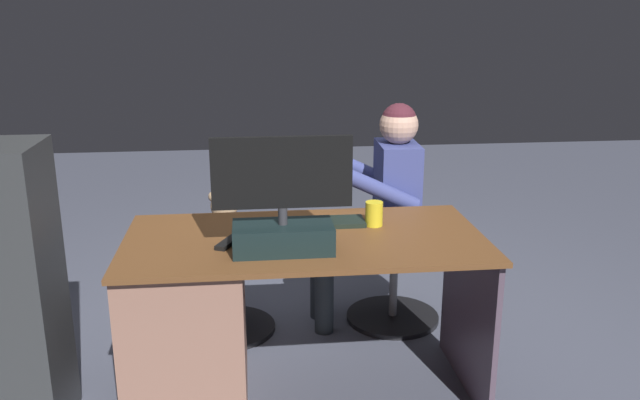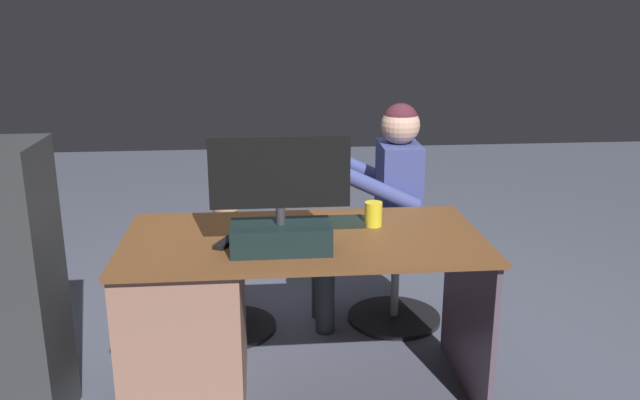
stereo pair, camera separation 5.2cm
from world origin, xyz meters
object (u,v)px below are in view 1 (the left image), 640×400
Objects in this scene: teddy_bear at (225,222)px; monitor at (283,217)px; cup at (374,214)px; tv_remote at (228,243)px; keyboard at (316,223)px; computer_mouse at (241,225)px; office_chair_teddy at (227,285)px; visitor_chair at (394,275)px; person at (380,197)px; desk at (211,317)px.

monitor is at bearing 107.79° from teddy_bear.
monitor is 0.87m from teddy_bear.
cup reaches higher than tv_remote.
keyboard is 0.33m from computer_mouse.
office_chair_teddy is 0.89m from visitor_chair.
computer_mouse is 0.54m from teddy_bear.
computer_mouse reaches higher than keyboard.
cup is 0.22× the size of office_chair_teddy.
person reaches higher than tv_remote.
desk is at bearing -26.14° from monitor.
monitor reaches higher than cup.
office_chair_teddy is 0.91m from person.
tv_remote is at bearing 15.77° from cup.
keyboard reaches higher than office_chair_teddy.
teddy_bear is at bearing 1.32° from person.
keyboard is 0.84× the size of visitor_chair.
desk is at bearing 85.58° from teddy_bear.
cup is (-0.41, -0.26, -0.08)m from monitor.
visitor_chair is at bearing -146.33° from computer_mouse.
desk is 15.47× the size of computer_mouse.
computer_mouse reaches higher than tv_remote.
desk is 1.12m from person.
office_chair_teddy is at bearing -37.79° from cup.
monitor is 0.99m from person.
teddy_bear is at bearing 1.39° from visitor_chair.
computer_mouse is 0.90× the size of cup.
computer_mouse is 0.19× the size of visitor_chair.
keyboard is at bearing -176.02° from computer_mouse.
office_chair_teddy is (0.09, -0.50, -0.49)m from computer_mouse.
visitor_chair is at bearing -144.77° from desk.
tv_remote is (0.22, -0.09, -0.13)m from monitor.
person reaches higher than cup.
desk is 3.07× the size of office_chair_teddy.
computer_mouse is at bearing 99.71° from teddy_bear.
computer_mouse is at bearing -1.30° from cup.
monitor is 1.02m from office_chair_teddy.
tv_remote is at bearing 40.34° from visitor_chair.
computer_mouse is at bearing -136.74° from desk.
tv_remote is (0.38, 0.21, -0.00)m from keyboard.
person is at bearing -142.24° from desk.
visitor_chair is at bearing -177.93° from office_chair_teddy.
office_chair_teddy is (0.04, -0.69, -0.48)m from tv_remote.
tv_remote is at bearing 29.33° from keyboard.
visitor_chair is at bearing -178.61° from teddy_bear.
teddy_bear reaches higher than tv_remote.
computer_mouse is (0.17, -0.28, -0.12)m from monitor.
teddy_bear is at bearing -80.29° from computer_mouse.
teddy_bear is 0.95m from visitor_chair.
person reaches higher than teddy_bear.
visitor_chair is (-0.94, -0.66, -0.13)m from desk.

